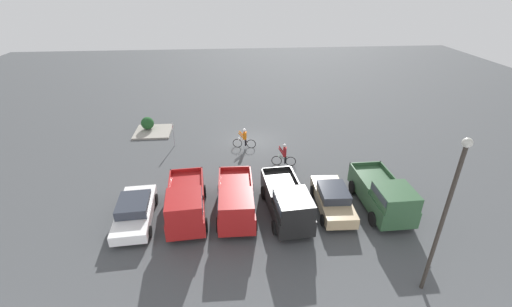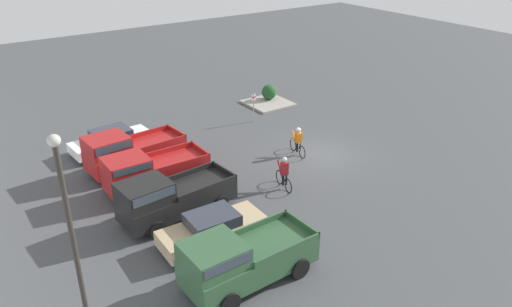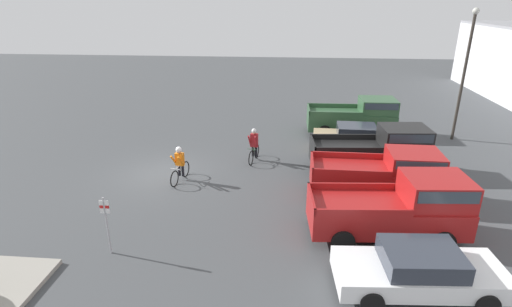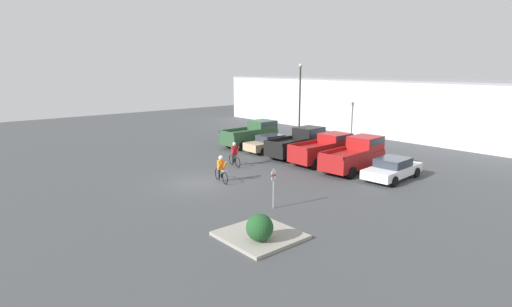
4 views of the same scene
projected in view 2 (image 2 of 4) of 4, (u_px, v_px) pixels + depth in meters
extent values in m
plane|color=#424447|center=(319.00, 154.00, 28.82)|extent=(80.00, 80.00, 0.00)
cube|color=#2D5133|center=(250.00, 260.00, 18.51)|extent=(2.16, 5.16, 1.01)
cube|color=#2D5133|center=(213.00, 255.00, 17.30)|extent=(1.94, 2.08, 0.83)
cube|color=#333D47|center=(213.00, 251.00, 17.22)|extent=(2.00, 1.92, 0.37)
cube|color=#2D5133|center=(288.00, 250.00, 18.07)|extent=(0.14, 3.07, 0.25)
cube|color=#2D5133|center=(256.00, 225.00, 19.51)|extent=(0.14, 3.07, 0.25)
cube|color=#2D5133|center=(302.00, 224.00, 19.58)|extent=(2.07, 0.12, 0.25)
cylinder|color=black|center=(230.00, 303.00, 17.12)|extent=(0.24, 0.83, 0.82)
cylinder|color=black|center=(199.00, 272.00, 18.62)|extent=(0.24, 0.83, 0.82)
cylinder|color=black|center=(300.00, 269.00, 18.81)|extent=(0.24, 0.83, 0.82)
cylinder|color=black|center=(267.00, 242.00, 20.31)|extent=(0.24, 0.83, 0.82)
cube|color=tan|center=(213.00, 231.00, 20.73)|extent=(1.87, 4.56, 0.64)
cube|color=#2D333D|center=(212.00, 219.00, 20.48)|extent=(1.62, 2.08, 0.49)
cylinder|color=black|center=(191.00, 259.00, 19.48)|extent=(0.20, 0.65, 0.65)
cylinder|color=black|center=(173.00, 237.00, 20.78)|extent=(0.20, 0.65, 0.65)
cylinder|color=black|center=(253.00, 235.00, 20.91)|extent=(0.20, 0.65, 0.65)
cylinder|color=black|center=(232.00, 217.00, 22.21)|extent=(0.20, 0.65, 0.65)
cube|color=black|center=(178.00, 199.00, 22.62)|extent=(2.34, 5.47, 0.95)
cube|color=black|center=(145.00, 193.00, 21.30)|extent=(1.93, 2.27, 0.90)
cube|color=#333D47|center=(144.00, 189.00, 21.22)|extent=(1.98, 2.10, 0.39)
cube|color=black|center=(209.00, 188.00, 22.33)|extent=(0.33, 3.19, 0.25)
cube|color=black|center=(186.00, 173.00, 23.62)|extent=(0.33, 3.19, 0.25)
cube|color=black|center=(224.00, 170.00, 23.87)|extent=(1.92, 0.23, 0.25)
cylinder|color=black|center=(157.00, 230.00, 21.19)|extent=(0.28, 0.79, 0.77)
cylinder|color=black|center=(136.00, 211.00, 22.53)|extent=(0.28, 0.79, 0.77)
cylinder|color=black|center=(220.00, 204.00, 23.09)|extent=(0.28, 0.79, 0.77)
cylinder|color=black|center=(197.00, 188.00, 24.43)|extent=(0.28, 0.79, 0.77)
cube|color=maroon|center=(157.00, 173.00, 24.81)|extent=(2.01, 5.07, 1.01)
cube|color=maroon|center=(126.00, 165.00, 23.66)|extent=(1.82, 2.04, 0.72)
cube|color=#333D47|center=(126.00, 162.00, 23.59)|extent=(1.88, 1.88, 0.32)
cube|color=maroon|center=(183.00, 164.00, 24.35)|extent=(0.11, 3.03, 0.25)
cube|color=maroon|center=(167.00, 150.00, 25.75)|extent=(0.11, 3.03, 0.25)
cube|color=maroon|center=(200.00, 150.00, 25.80)|extent=(1.95, 0.10, 0.25)
cylinder|color=black|center=(136.00, 198.00, 23.48)|extent=(0.23, 0.81, 0.81)
cylinder|color=black|center=(121.00, 182.00, 24.93)|extent=(0.23, 0.81, 0.81)
cylinder|color=black|center=(195.00, 180.00, 25.08)|extent=(0.23, 0.81, 0.81)
cylinder|color=black|center=(177.00, 166.00, 26.53)|extent=(0.23, 0.81, 0.81)
cube|color=maroon|center=(136.00, 154.00, 26.93)|extent=(2.38, 5.36, 0.95)
cube|color=maroon|center=(107.00, 146.00, 25.63)|extent=(1.98, 2.22, 0.92)
cube|color=#333D47|center=(106.00, 142.00, 25.54)|extent=(2.03, 2.06, 0.41)
cube|color=maroon|center=(161.00, 144.00, 26.60)|extent=(0.32, 3.13, 0.25)
cube|color=maroon|center=(144.00, 133.00, 27.94)|extent=(0.32, 3.13, 0.25)
cube|color=maroon|center=(177.00, 132.00, 28.14)|extent=(1.99, 0.23, 0.25)
cylinder|color=black|center=(117.00, 176.00, 25.50)|extent=(0.28, 0.79, 0.77)
cylinder|color=black|center=(101.00, 163.00, 26.88)|extent=(0.28, 0.79, 0.77)
cylinder|color=black|center=(172.00, 159.00, 27.35)|extent=(0.28, 0.79, 0.77)
cylinder|color=black|center=(155.00, 147.00, 28.74)|extent=(0.28, 0.79, 0.77)
cube|color=white|center=(112.00, 142.00, 28.94)|extent=(2.13, 4.75, 0.55)
cube|color=#2D333D|center=(111.00, 134.00, 28.70)|extent=(1.78, 2.19, 0.52)
cylinder|color=black|center=(94.00, 158.00, 27.55)|extent=(0.22, 0.64, 0.63)
cylinder|color=black|center=(82.00, 148.00, 28.84)|extent=(0.22, 0.64, 0.63)
cylinder|color=black|center=(143.00, 144.00, 29.23)|extent=(0.22, 0.64, 0.63)
cylinder|color=black|center=(129.00, 135.00, 30.52)|extent=(0.22, 0.64, 0.63)
torus|color=black|center=(293.00, 145.00, 29.12)|extent=(0.74, 0.20, 0.75)
torus|color=black|center=(302.00, 152.00, 28.21)|extent=(0.74, 0.20, 0.75)
cylinder|color=white|center=(298.00, 145.00, 28.59)|extent=(0.57, 0.15, 0.40)
cylinder|color=white|center=(298.00, 142.00, 28.50)|extent=(0.60, 0.15, 0.04)
cylinder|color=white|center=(299.00, 147.00, 28.43)|extent=(0.04, 0.04, 0.37)
cylinder|color=white|center=(294.00, 139.00, 28.83)|extent=(0.11, 0.46, 0.02)
cylinder|color=black|center=(297.00, 147.00, 28.49)|extent=(0.14, 0.14, 0.56)
cylinder|color=black|center=(300.00, 147.00, 28.55)|extent=(0.14, 0.14, 0.56)
cube|color=orange|center=(298.00, 138.00, 28.32)|extent=(0.31, 0.40, 0.57)
cylinder|color=orange|center=(294.00, 137.00, 28.44)|extent=(0.54, 0.19, 0.62)
cylinder|color=orange|center=(299.00, 136.00, 28.56)|extent=(0.54, 0.19, 0.62)
sphere|color=tan|center=(298.00, 131.00, 28.17)|extent=(0.24, 0.24, 0.24)
sphere|color=silver|center=(298.00, 130.00, 28.14)|extent=(0.26, 0.26, 0.26)
torus|color=black|center=(279.00, 177.00, 25.51)|extent=(0.74, 0.20, 0.75)
torus|color=black|center=(288.00, 186.00, 24.68)|extent=(0.74, 0.20, 0.75)
cylinder|color=#2D5133|center=(284.00, 178.00, 25.02)|extent=(0.52, 0.14, 0.40)
cylinder|color=#2D5133|center=(284.00, 175.00, 24.93)|extent=(0.55, 0.14, 0.04)
cylinder|color=#2D5133|center=(285.00, 180.00, 24.87)|extent=(0.04, 0.04, 0.37)
cylinder|color=#2D5133|center=(281.00, 171.00, 25.23)|extent=(0.11, 0.46, 0.02)
cylinder|color=black|center=(283.00, 180.00, 24.92)|extent=(0.14, 0.14, 0.56)
cylinder|color=black|center=(286.00, 180.00, 24.99)|extent=(0.14, 0.14, 0.56)
cube|color=maroon|center=(284.00, 169.00, 24.73)|extent=(0.31, 0.40, 0.67)
cylinder|color=maroon|center=(280.00, 168.00, 24.83)|extent=(0.51, 0.19, 0.72)
cylinder|color=maroon|center=(286.00, 166.00, 24.96)|extent=(0.51, 0.19, 0.72)
sphere|color=tan|center=(284.00, 160.00, 24.56)|extent=(0.22, 0.22, 0.22)
sphere|color=silver|center=(285.00, 159.00, 24.54)|extent=(0.24, 0.24, 0.24)
cylinder|color=#9E9EA3|center=(254.00, 107.00, 32.91)|extent=(0.06, 0.06, 2.02)
cube|color=white|center=(254.00, 97.00, 32.61)|extent=(0.03, 0.30, 0.45)
cube|color=red|center=(254.00, 97.00, 32.61)|extent=(0.03, 0.30, 0.10)
cylinder|color=#2D2823|center=(75.00, 253.00, 14.66)|extent=(0.16, 0.16, 6.97)
sphere|color=#B2B2A8|center=(54.00, 141.00, 13.11)|extent=(0.36, 0.36, 0.36)
cube|color=gray|center=(268.00, 103.00, 36.38)|extent=(3.06, 2.99, 0.15)
sphere|color=#1E4C23|center=(269.00, 92.00, 36.71)|extent=(1.10, 1.10, 1.10)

